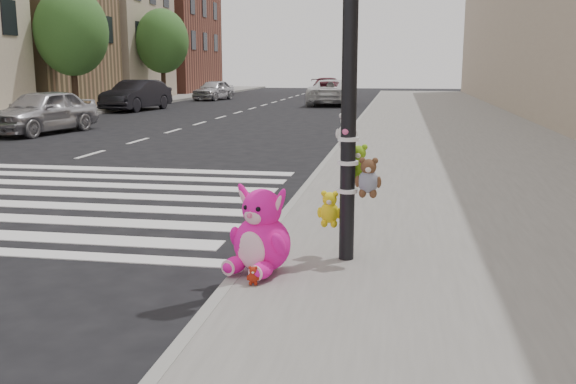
% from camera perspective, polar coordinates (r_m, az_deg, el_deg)
% --- Properties ---
extents(ground, '(120.00, 120.00, 0.00)m').
position_cam_1_polar(ground, '(6.19, -21.60, -10.38)').
color(ground, black).
rests_on(ground, ground).
extents(sidewalk_near, '(7.00, 80.00, 0.14)m').
position_cam_1_polar(sidewalk_near, '(15.14, 16.91, 2.63)').
color(sidewalk_near, slate).
rests_on(sidewalk_near, ground).
extents(sidewalk_far, '(6.00, 80.00, 0.14)m').
position_cam_1_polar(sidewalk_far, '(29.99, -23.97, 6.15)').
color(sidewalk_far, slate).
rests_on(sidewalk_far, ground).
extents(curb_edge, '(0.12, 80.00, 0.15)m').
position_cam_1_polar(curb_edge, '(15.11, 3.80, 3.07)').
color(curb_edge, gray).
rests_on(curb_edge, ground).
extents(bld_far_c, '(6.00, 8.00, 8.00)m').
position_cam_1_polar(bld_far_c, '(36.10, -21.81, 13.25)').
color(bld_far_c, '#8F734C').
rests_on(bld_far_c, ground).
extents(bld_far_d, '(6.00, 8.00, 10.00)m').
position_cam_1_polar(bld_far_d, '(44.10, -15.64, 14.41)').
color(bld_far_d, tan).
rests_on(bld_far_d, ground).
extents(bld_far_e, '(6.00, 10.00, 9.00)m').
position_cam_1_polar(bld_far_e, '(54.23, -10.52, 13.41)').
color(bld_far_e, brown).
rests_on(bld_far_e, ground).
extents(signal_pole, '(0.70, 0.50, 4.00)m').
position_cam_1_polar(signal_pole, '(6.73, 5.57, 7.30)').
color(signal_pole, black).
rests_on(signal_pole, sidewalk_near).
extents(tree_far_b, '(3.20, 3.20, 5.44)m').
position_cam_1_polar(tree_far_b, '(30.49, -18.69, 13.33)').
color(tree_far_b, '#382619').
rests_on(tree_far_b, sidewalk_far).
extents(tree_far_c, '(3.20, 3.20, 5.44)m').
position_cam_1_polar(tree_far_c, '(40.52, -11.13, 13.01)').
color(tree_far_c, '#382619').
rests_on(tree_far_c, sidewalk_far).
extents(pink_bunny, '(0.75, 0.81, 0.91)m').
position_cam_1_polar(pink_bunny, '(6.43, -2.45, -4.00)').
color(pink_bunny, '#FF15A7').
rests_on(pink_bunny, sidewalk_near).
extents(red_teddy, '(0.14, 0.10, 0.19)m').
position_cam_1_polar(red_teddy, '(6.14, -3.12, -7.43)').
color(red_teddy, '#A42210').
rests_on(red_teddy, sidewalk_near).
extents(car_silver_far, '(2.40, 4.47, 1.44)m').
position_cam_1_polar(car_silver_far, '(22.66, -21.03, 6.71)').
color(car_silver_far, '#AFAEB3').
rests_on(car_silver_far, ground).
extents(car_dark_far, '(2.16, 4.73, 1.51)m').
position_cam_1_polar(car_dark_far, '(33.04, -13.31, 8.37)').
color(car_dark_far, black).
rests_on(car_dark_far, ground).
extents(car_white_near, '(2.59, 5.27, 1.44)m').
position_cam_1_polar(car_white_near, '(36.65, 3.83, 8.83)').
color(car_white_near, silver).
rests_on(car_white_near, ground).
extents(car_maroon_near, '(2.04, 4.79, 1.38)m').
position_cam_1_polar(car_maroon_near, '(46.08, 3.56, 9.27)').
color(car_maroon_near, '#521722').
rests_on(car_maroon_near, ground).
extents(car_silver_deep, '(2.17, 4.03, 1.30)m').
position_cam_1_polar(car_silver_deep, '(42.50, -6.62, 9.00)').
color(car_silver_deep, silver).
rests_on(car_silver_deep, ground).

